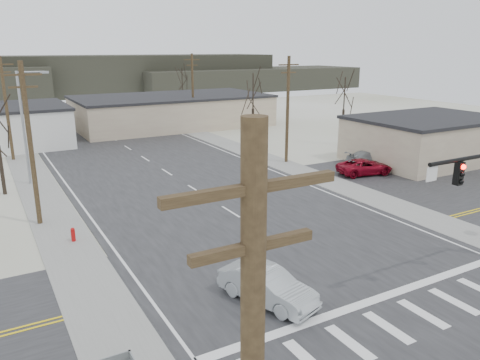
# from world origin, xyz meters

# --- Properties ---
(ground) EXTENTS (140.00, 140.00, 0.00)m
(ground) POSITION_xyz_m (0.00, 0.00, 0.00)
(ground) COLOR silver
(ground) RESTS_ON ground
(main_road) EXTENTS (18.00, 110.00, 0.05)m
(main_road) POSITION_xyz_m (0.00, 15.00, 0.02)
(main_road) COLOR black
(main_road) RESTS_ON ground
(cross_road) EXTENTS (90.00, 10.00, 0.04)m
(cross_road) POSITION_xyz_m (0.00, 0.00, 0.02)
(cross_road) COLOR black
(cross_road) RESTS_ON ground
(parking_lot) EXTENTS (18.00, 20.00, 0.03)m
(parking_lot) POSITION_xyz_m (20.00, 6.00, 0.02)
(parking_lot) COLOR black
(parking_lot) RESTS_ON ground
(sidewalk_left) EXTENTS (3.00, 90.00, 0.06)m
(sidewalk_left) POSITION_xyz_m (-10.60, 20.00, 0.03)
(sidewalk_left) COLOR gray
(sidewalk_left) RESTS_ON ground
(sidewalk_right) EXTENTS (3.00, 90.00, 0.06)m
(sidewalk_right) POSITION_xyz_m (10.60, 20.00, 0.03)
(sidewalk_right) COLOR gray
(sidewalk_right) RESTS_ON ground
(fire_hydrant) EXTENTS (0.24, 0.24, 0.87)m
(fire_hydrant) POSITION_xyz_m (-10.20, 8.00, 0.45)
(fire_hydrant) COLOR #A50C0C
(fire_hydrant) RESTS_ON ground
(building_right_far) EXTENTS (26.30, 14.30, 4.30)m
(building_right_far) POSITION_xyz_m (10.00, 44.00, 2.15)
(building_right_far) COLOR #B9AA8D
(building_right_far) RESTS_ON ground
(building_lot) EXTENTS (14.30, 10.30, 4.30)m
(building_lot) POSITION_xyz_m (24.00, 12.00, 2.16)
(building_lot) COLOR #B9AA8D
(building_lot) RESTS_ON ground
(upole_left_b) EXTENTS (2.20, 0.30, 10.00)m
(upole_left_b) POSITION_xyz_m (-11.50, 12.00, 5.22)
(upole_left_b) COLOR #4B3A23
(upole_left_b) RESTS_ON ground
(upole_left_c) EXTENTS (2.20, 0.30, 10.00)m
(upole_left_c) POSITION_xyz_m (-11.50, 32.00, 5.22)
(upole_left_c) COLOR #4B3A23
(upole_left_c) RESTS_ON ground
(upole_right_a) EXTENTS (2.20, 0.30, 10.00)m
(upole_right_a) POSITION_xyz_m (11.50, 18.00, 5.22)
(upole_right_a) COLOR #4B3A23
(upole_right_a) RESTS_ON ground
(upole_right_b) EXTENTS (2.20, 0.30, 10.00)m
(upole_right_b) POSITION_xyz_m (11.50, 40.00, 5.22)
(upole_right_b) COLOR #4B3A23
(upole_right_b) RESTS_ON ground
(streetlight_main) EXTENTS (2.40, 0.25, 9.00)m
(streetlight_main) POSITION_xyz_m (-10.80, 22.00, 5.09)
(streetlight_main) COLOR gray
(streetlight_main) RESTS_ON ground
(tree_right_mid) EXTENTS (3.74, 3.74, 8.33)m
(tree_right_mid) POSITION_xyz_m (12.50, 26.00, 5.93)
(tree_right_mid) COLOR black
(tree_right_mid) RESTS_ON ground
(tree_right_far) EXTENTS (3.52, 3.52, 7.84)m
(tree_right_far) POSITION_xyz_m (15.00, 52.00, 5.58)
(tree_right_far) COLOR black
(tree_right_far) RESTS_ON ground
(tree_lot) EXTENTS (3.52, 3.52, 7.84)m
(tree_lot) POSITION_xyz_m (22.00, 22.00, 5.58)
(tree_lot) COLOR black
(tree_lot) RESTS_ON ground
(hill_center) EXTENTS (80.00, 18.00, 9.00)m
(hill_center) POSITION_xyz_m (15.00, 96.00, 4.50)
(hill_center) COLOR #333026
(hill_center) RESTS_ON ground
(hill_right) EXTENTS (60.00, 18.00, 5.50)m
(hill_right) POSITION_xyz_m (50.00, 90.00, 2.75)
(hill_right) COLOR #333026
(hill_right) RESTS_ON ground
(sedan_crossing) EXTENTS (3.00, 4.86, 1.51)m
(sedan_crossing) POSITION_xyz_m (-4.13, -3.00, 0.80)
(sedan_crossing) COLOR #A1A7AB
(sedan_crossing) RESTS_ON main_road
(car_far_a) EXTENTS (2.73, 4.84, 1.32)m
(car_far_a) POSITION_xyz_m (-0.90, 42.47, 0.71)
(car_far_a) COLOR black
(car_far_a) RESTS_ON main_road
(car_far_b) EXTENTS (2.93, 4.93, 1.57)m
(car_far_b) POSITION_xyz_m (-0.75, 59.67, 0.83)
(car_far_b) COLOR black
(car_far_b) RESTS_ON main_road
(car_parked_red) EXTENTS (5.21, 3.17, 1.35)m
(car_parked_red) POSITION_xyz_m (14.78, 10.82, 0.71)
(car_parked_red) COLOR maroon
(car_parked_red) RESTS_ON parking_lot
(car_parked_dark_b) EXTENTS (4.34, 2.69, 1.35)m
(car_parked_dark_b) POSITION_xyz_m (23.18, 11.30, 0.71)
(car_parked_dark_b) COLOR black
(car_parked_dark_b) RESTS_ON parking_lot
(car_parked_silver) EXTENTS (4.95, 2.41, 1.39)m
(car_parked_silver) POSITION_xyz_m (17.58, 13.00, 0.73)
(car_parked_silver) COLOR #93999C
(car_parked_silver) RESTS_ON parking_lot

